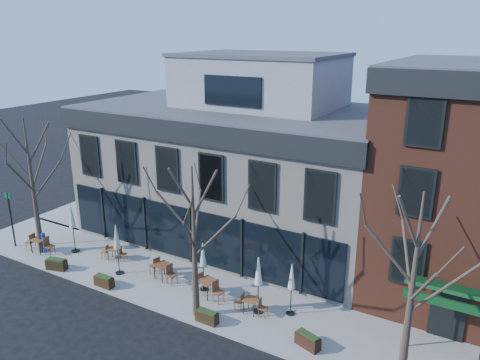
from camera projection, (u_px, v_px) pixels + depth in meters
The scene contains 24 objects.
ground at pixel (193, 266), 25.97m from camera, with size 120.00×120.00×0.00m, color black.
sidewalk_front at pixel (222, 299), 22.62m from camera, with size 33.50×4.70×0.15m, color gray.
sidewalk_side at pixel (119, 198), 36.25m from camera, with size 4.50×12.00×0.15m, color gray.
corner_building at pixel (239, 163), 28.68m from camera, with size 18.39×10.39×11.10m.
red_brick_building at pixel (474, 182), 22.17m from camera, with size 8.20×11.78×11.18m.
tree_corner at pixel (33, 185), 26.07m from camera, with size 3.93×3.98×7.92m.
tree_mid at pixel (194, 241), 20.16m from camera, with size 3.50×3.55×7.04m.
tree_right at pixel (412, 292), 15.80m from camera, with size 3.72×3.77×7.48m.
sign_pole at pixel (11, 216), 27.45m from camera, with size 0.50×0.10×3.40m.
call_box at pixel (44, 242), 27.03m from camera, with size 0.26×0.26×1.29m.
cafe_set_0 at pixel (40, 244), 27.10m from camera, with size 2.02×0.88×1.05m.
cafe_set_1 at pixel (114, 253), 26.27m from camera, with size 1.59×0.79×0.81m.
cafe_set_2 at pixel (163, 270), 24.16m from camera, with size 1.99×0.93×1.02m.
cafe_set_3 at pixel (207, 286), 22.58m from camera, with size 2.03×0.94×1.04m.
cafe_set_4 at pixel (251, 304), 21.27m from camera, with size 1.64×0.69×0.86m.
umbrella_0 at pixel (72, 218), 26.73m from camera, with size 0.47×0.47×2.94m.
umbrella_1 at pixel (117, 240), 24.28m from camera, with size 0.45×0.45×2.79m.
umbrella_2 at pixel (203, 257), 22.78m from camera, with size 0.41×0.41×2.54m.
umbrella_3 at pixel (258, 274), 20.86m from camera, with size 0.45×0.45×2.78m.
umbrella_4 at pixel (292, 279), 20.77m from camera, with size 0.40×0.40×2.53m.
planter_0 at pixel (56, 264), 25.21m from camera, with size 1.19×0.72×0.62m.
planter_1 at pixel (104, 281), 23.53m from camera, with size 1.05×0.42×0.59m.
planter_2 at pixel (207, 316), 20.63m from camera, with size 1.03×0.42×0.58m.
planter_3 at pixel (308, 340), 19.01m from camera, with size 1.16×0.75×0.60m.
Camera 1 is at (13.92, -18.85, 12.46)m, focal length 35.00 mm.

